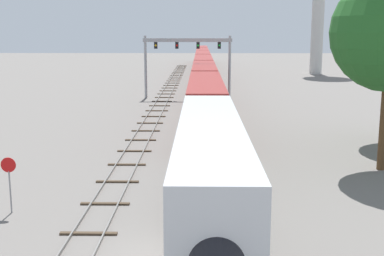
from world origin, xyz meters
The scene contains 6 objects.
ground_plane centered at (0.00, 0.00, 0.00)m, with size 400.00×400.00×0.00m, color slate.
track_main centered at (2.00, 60.00, 0.07)m, with size 2.60×200.00×0.16m.
track_near centered at (-3.50, 40.00, 0.07)m, with size 2.60×160.00×0.16m.
passenger_train centered at (2.00, 68.13, 2.61)m, with size 3.04×148.70×4.80m.
signal_gantry centered at (-0.25, 49.77, 6.20)m, with size 12.10×0.49×8.49m.
stop_sign centered at (-8.00, 4.71, 1.87)m, with size 0.76×0.08×2.88m.
Camera 1 is at (1.53, -19.29, 8.98)m, focal length 47.10 mm.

